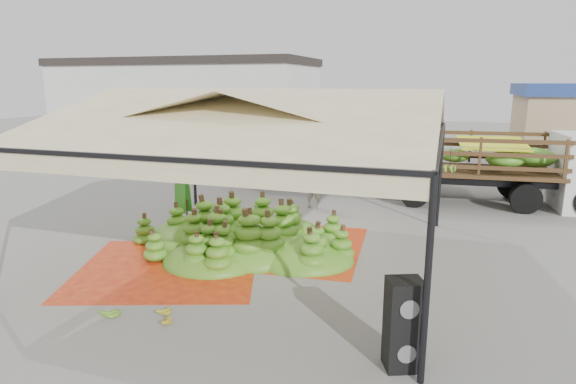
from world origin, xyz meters
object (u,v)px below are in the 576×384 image
(banana_heap, at_px, (247,225))
(speaker_stack, at_px, (403,324))
(truck_left, at_px, (339,146))
(truck_right, at_px, (512,161))
(vendor, at_px, (314,181))

(banana_heap, height_order, speaker_stack, speaker_stack)
(speaker_stack, relative_size, truck_left, 0.18)
(speaker_stack, height_order, truck_left, truck_left)
(speaker_stack, xyz_separation_m, truck_left, (-3.79, 12.75, 0.89))
(speaker_stack, height_order, truck_right, truck_right)
(vendor, height_order, truck_left, truck_left)
(truck_left, bearing_deg, speaker_stack, -80.51)
(vendor, xyz_separation_m, truck_right, (6.29, 2.54, 0.61))
(speaker_stack, relative_size, truck_right, 0.19)
(truck_left, bearing_deg, banana_heap, -99.77)
(speaker_stack, height_order, vendor, vendor)
(banana_heap, bearing_deg, truck_right, 46.26)
(speaker_stack, bearing_deg, truck_right, 54.63)
(banana_heap, bearing_deg, vendor, 83.91)
(speaker_stack, bearing_deg, banana_heap, 113.57)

